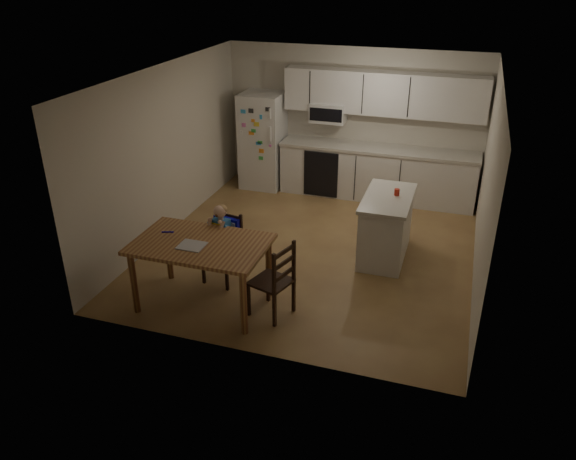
# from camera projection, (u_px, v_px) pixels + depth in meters

# --- Properties ---
(room) EXTENTS (4.52, 5.01, 2.51)m
(room) POSITION_uv_depth(u_px,v_px,m) (323.00, 157.00, 8.05)
(room) COLOR brown
(room) RESTS_ON ground
(refrigerator) EXTENTS (0.72, 0.70, 1.70)m
(refrigerator) POSITION_uv_depth(u_px,v_px,m) (263.00, 141.00, 10.08)
(refrigerator) COLOR silver
(refrigerator) RESTS_ON ground
(kitchen_run) EXTENTS (3.37, 0.62, 2.15)m
(kitchen_run) POSITION_uv_depth(u_px,v_px,m) (377.00, 149.00, 9.58)
(kitchen_run) COLOR silver
(kitchen_run) RESTS_ON ground
(kitchen_island) EXTENTS (0.64, 1.23, 0.91)m
(kitchen_island) POSITION_uv_depth(u_px,v_px,m) (386.00, 226.00, 7.80)
(kitchen_island) COLOR silver
(kitchen_island) RESTS_ON ground
(red_cup) EXTENTS (0.07, 0.07, 0.09)m
(red_cup) POSITION_uv_depth(u_px,v_px,m) (397.00, 192.00, 7.63)
(red_cup) COLOR red
(red_cup) RESTS_ON kitchen_island
(dining_table) EXTENTS (1.57, 1.01, 0.84)m
(dining_table) POSITION_uv_depth(u_px,v_px,m) (201.00, 251.00, 6.59)
(dining_table) COLOR brown
(dining_table) RESTS_ON ground
(napkin) EXTENTS (0.30, 0.26, 0.01)m
(napkin) POSITION_uv_depth(u_px,v_px,m) (192.00, 246.00, 6.46)
(napkin) COLOR #B2B2B7
(napkin) RESTS_ON dining_table
(toddler_spoon) EXTENTS (0.12, 0.06, 0.02)m
(toddler_spoon) POSITION_uv_depth(u_px,v_px,m) (167.00, 232.00, 6.77)
(toddler_spoon) COLOR #0F0DC6
(toddler_spoon) RESTS_ON dining_table
(chair_booster) EXTENTS (0.47, 0.47, 1.08)m
(chair_booster) POSITION_uv_depth(u_px,v_px,m) (223.00, 235.00, 7.14)
(chair_booster) COLOR black
(chair_booster) RESTS_ON ground
(chair_side) EXTENTS (0.53, 0.53, 0.95)m
(chair_side) POSITION_uv_depth(u_px,v_px,m) (277.00, 277.00, 6.43)
(chair_side) COLOR black
(chair_side) RESTS_ON ground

